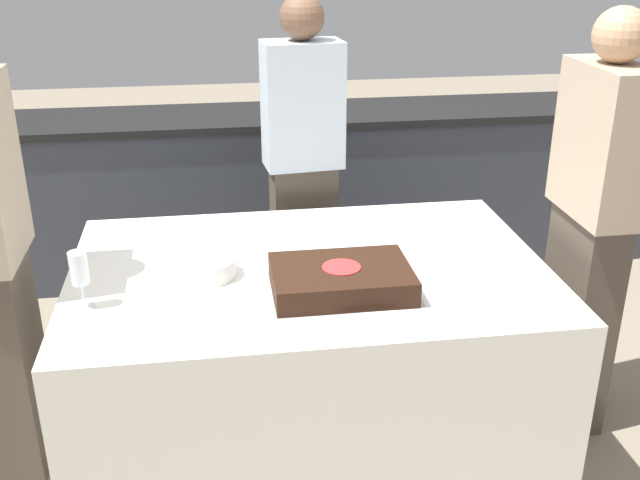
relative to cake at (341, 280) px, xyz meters
The scene contains 10 objects.
ground_plane 0.83m from the cake, 110.54° to the left, with size 14.00×14.00×0.00m, color gray.
back_counter 1.90m from the cake, 92.49° to the left, with size 4.40×0.58×0.92m.
dining_table 0.48m from the cake, 110.54° to the left, with size 1.72×1.15×0.75m.
cake is the anchor object (origin of this frame).
plate_stack 0.48m from the cake, 157.17° to the left, with size 0.20×0.20×0.07m.
wine_glass 0.85m from the cake, behind, with size 0.07×0.07×0.20m.
side_plate_near_cake 0.35m from the cake, 105.63° to the left, with size 0.21×0.21×0.00m.
utensil_pile 0.25m from the cake, 76.91° to the right, with size 0.17×0.09×0.02m.
person_cutting_cake 1.01m from the cake, 90.00° to the left, with size 0.36×0.23×1.63m.
person_seated_right 1.02m from the cake, 12.21° to the left, with size 0.20×0.42×1.65m.
Camera 1 is at (-0.32, -2.44, 1.92)m, focal length 42.00 mm.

